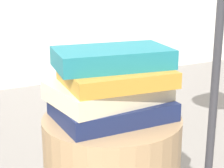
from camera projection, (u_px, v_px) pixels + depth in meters
name	position (u px, v px, depth m)	size (l,w,h in m)	color
book_navy	(111.00, 109.00, 1.00)	(0.29, 0.21, 0.05)	#19234C
book_cream	(108.00, 91.00, 1.00)	(0.28, 0.21, 0.05)	beige
book_ochre	(116.00, 76.00, 0.98)	(0.26, 0.21, 0.04)	#B7842D
book_teal	(112.00, 58.00, 0.98)	(0.29, 0.16, 0.05)	#1E727F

